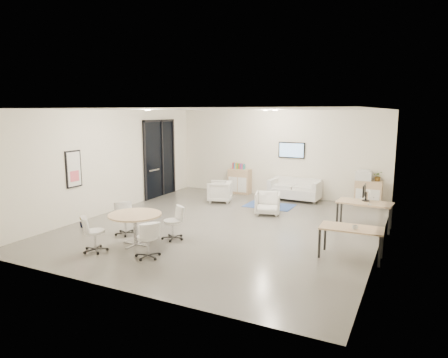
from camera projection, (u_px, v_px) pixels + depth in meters
The scene contains 21 objects.
room_shell at pixel (226, 169), 10.85m from camera, with size 9.60×10.60×4.80m.
glass_door at pixel (160, 156), 14.81m from camera, with size 0.09×1.90×2.85m.
artwork at pixel (74, 169), 11.18m from camera, with size 0.05×0.54×1.04m.
wall_tv at pixel (292, 150), 14.56m from camera, with size 0.98×0.06×0.58m.
ceiling_spots at pixel (232, 110), 11.41m from camera, with size 3.14×4.14×0.03m.
sideboard_left at pixel (240, 181), 15.45m from camera, with size 0.85×0.44×0.95m.
sideboard_right at pixel (368, 193), 13.40m from camera, with size 0.86×0.42×0.86m.
books at pixel (239, 166), 15.37m from camera, with size 0.49×0.14×0.22m.
printer at pixel (364, 175), 13.38m from camera, with size 0.51×0.43×0.36m.
loveseat at pixel (295, 190), 14.30m from camera, with size 1.80×0.95×0.66m.
blue_rug at pixel (269, 206), 13.47m from camera, with size 1.60×1.07×0.01m, color navy.
armchair_left at pixel (220, 190), 14.02m from camera, with size 0.78×0.73×0.80m, color white.
armchair_right at pixel (268, 202), 12.30m from camera, with size 0.74×0.69×0.76m, color white.
desk_rear at pixel (365, 205), 10.75m from camera, with size 1.46×0.81×0.74m.
desk_front at pixel (351, 231), 8.57m from camera, with size 1.34×0.71×0.68m.
monitor at pixel (365, 192), 10.85m from camera, with size 0.20×0.50×0.44m.
round_table at pixel (135, 217), 9.41m from camera, with size 1.25×1.25×0.76m.
meeting_chairs at pixel (135, 228), 9.45m from camera, with size 2.33×2.33×0.82m.
plant_cabinet at pixel (378, 177), 13.19m from camera, with size 0.30×0.33×0.26m, color #3F7F3F.
plant_floor at pixel (83, 225), 10.94m from camera, with size 0.18×0.33×0.14m, color #3F7F3F.
cup at pixel (355, 227), 8.40m from camera, with size 0.11×0.09×0.11m, color white.
Camera 1 is at (4.70, -9.66, 3.14)m, focal length 32.00 mm.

